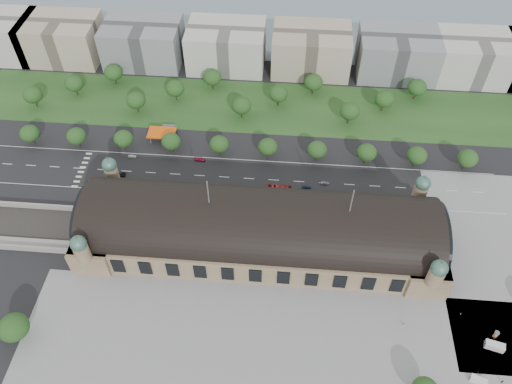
# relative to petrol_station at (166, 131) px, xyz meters

# --- Properties ---
(ground) EXTENTS (900.00, 900.00, 0.00)m
(ground) POSITION_rel_petrol_station_xyz_m (53.91, -65.28, -2.95)
(ground) COLOR black
(ground) RESTS_ON ground
(station) EXTENTS (150.00, 48.40, 44.30)m
(station) POSITION_rel_petrol_station_xyz_m (53.91, -65.28, 7.33)
(station) COLOR #9D8262
(station) RESTS_ON ground
(track_cutting) EXTENTS (70.00, 24.00, 3.10)m
(track_cutting) POSITION_rel_petrol_station_xyz_m (-56.09, -67.49, -2.25)
(track_cutting) COLOR black
(track_cutting) RESTS_ON ground
(plaza_south) EXTENTS (190.00, 48.00, 0.12)m
(plaza_south) POSITION_rel_petrol_station_xyz_m (63.91, -109.28, -2.95)
(plaza_south) COLOR gray
(plaza_south) RESTS_ON ground
(plaza_east) EXTENTS (56.00, 100.00, 0.12)m
(plaza_east) POSITION_rel_petrol_station_xyz_m (156.91, -65.28, -2.95)
(plaza_east) COLOR gray
(plaza_east) RESTS_ON ground
(road_slab) EXTENTS (260.00, 26.00, 0.10)m
(road_slab) POSITION_rel_petrol_station_xyz_m (33.91, -27.28, -2.95)
(road_slab) COLOR black
(road_slab) RESTS_ON ground
(grass_belt) EXTENTS (300.00, 45.00, 0.10)m
(grass_belt) POSITION_rel_petrol_station_xyz_m (38.91, 27.72, -2.95)
(grass_belt) COLOR #224A1D
(grass_belt) RESTS_ON ground
(petrol_station) EXTENTS (14.00, 13.00, 5.05)m
(petrol_station) POSITION_rel_petrol_station_xyz_m (0.00, 0.00, 0.00)
(petrol_station) COLOR #E5570D
(petrol_station) RESTS_ON ground
(office_1) EXTENTS (45.00, 32.00, 24.00)m
(office_1) POSITION_rel_petrol_station_xyz_m (-76.09, 67.72, 9.05)
(office_1) COLOR tan
(office_1) RESTS_ON ground
(office_2) EXTENTS (45.00, 32.00, 24.00)m
(office_2) POSITION_rel_petrol_station_xyz_m (-26.09, 67.72, 9.05)
(office_2) COLOR gray
(office_2) RESTS_ON ground
(office_3) EXTENTS (45.00, 32.00, 24.00)m
(office_3) POSITION_rel_petrol_station_xyz_m (23.91, 67.72, 9.05)
(office_3) COLOR #B7B5AE
(office_3) RESTS_ON ground
(office_4) EXTENTS (45.00, 32.00, 24.00)m
(office_4) POSITION_rel_petrol_station_xyz_m (73.91, 67.72, 9.05)
(office_4) COLOR tan
(office_4) RESTS_ON ground
(office_5) EXTENTS (45.00, 32.00, 24.00)m
(office_5) POSITION_rel_petrol_station_xyz_m (123.91, 67.72, 9.05)
(office_5) COLOR gray
(office_5) RESTS_ON ground
(office_6) EXTENTS (45.00, 32.00, 24.00)m
(office_6) POSITION_rel_petrol_station_xyz_m (168.91, 67.72, 9.05)
(office_6) COLOR #B7B5AE
(office_6) RESTS_ON ground
(tree_row_0) EXTENTS (9.60, 9.60, 11.52)m
(tree_row_0) POSITION_rel_petrol_station_xyz_m (-66.09, -12.28, 4.48)
(tree_row_0) COLOR #2D2116
(tree_row_0) RESTS_ON ground
(tree_row_1) EXTENTS (9.60, 9.60, 11.52)m
(tree_row_1) POSITION_rel_petrol_station_xyz_m (-42.09, -12.28, 4.48)
(tree_row_1) COLOR #2D2116
(tree_row_1) RESTS_ON ground
(tree_row_2) EXTENTS (9.60, 9.60, 11.52)m
(tree_row_2) POSITION_rel_petrol_station_xyz_m (-18.09, -12.28, 4.48)
(tree_row_2) COLOR #2D2116
(tree_row_2) RESTS_ON ground
(tree_row_3) EXTENTS (9.60, 9.60, 11.52)m
(tree_row_3) POSITION_rel_petrol_station_xyz_m (5.91, -12.28, 4.48)
(tree_row_3) COLOR #2D2116
(tree_row_3) RESTS_ON ground
(tree_row_4) EXTENTS (9.60, 9.60, 11.52)m
(tree_row_4) POSITION_rel_petrol_station_xyz_m (29.91, -12.28, 4.48)
(tree_row_4) COLOR #2D2116
(tree_row_4) RESTS_ON ground
(tree_row_5) EXTENTS (9.60, 9.60, 11.52)m
(tree_row_5) POSITION_rel_petrol_station_xyz_m (53.91, -12.28, 4.48)
(tree_row_5) COLOR #2D2116
(tree_row_5) RESTS_ON ground
(tree_row_6) EXTENTS (9.60, 9.60, 11.52)m
(tree_row_6) POSITION_rel_petrol_station_xyz_m (77.91, -12.28, 4.48)
(tree_row_6) COLOR #2D2116
(tree_row_6) RESTS_ON ground
(tree_row_7) EXTENTS (9.60, 9.60, 11.52)m
(tree_row_7) POSITION_rel_petrol_station_xyz_m (101.91, -12.28, 4.48)
(tree_row_7) COLOR #2D2116
(tree_row_7) RESTS_ON ground
(tree_row_8) EXTENTS (9.60, 9.60, 11.52)m
(tree_row_8) POSITION_rel_petrol_station_xyz_m (125.91, -12.28, 4.48)
(tree_row_8) COLOR #2D2116
(tree_row_8) RESTS_ON ground
(tree_row_9) EXTENTS (9.60, 9.60, 11.52)m
(tree_row_9) POSITION_rel_petrol_station_xyz_m (149.91, -12.28, 4.48)
(tree_row_9) COLOR #2D2116
(tree_row_9) RESTS_ON ground
(tree_belt_0) EXTENTS (10.40, 10.40, 12.48)m
(tree_belt_0) POSITION_rel_petrol_station_xyz_m (-76.09, 17.72, 5.10)
(tree_belt_0) COLOR #2D2116
(tree_belt_0) RESTS_ON ground
(tree_belt_1) EXTENTS (10.40, 10.40, 12.48)m
(tree_belt_1) POSITION_rel_petrol_station_xyz_m (-57.09, 29.72, 5.10)
(tree_belt_1) COLOR #2D2116
(tree_belt_1) RESTS_ON ground
(tree_belt_2) EXTENTS (10.40, 10.40, 12.48)m
(tree_belt_2) POSITION_rel_petrol_station_xyz_m (-38.09, 41.72, 5.10)
(tree_belt_2) COLOR #2D2116
(tree_belt_2) RESTS_ON ground
(tree_belt_3) EXTENTS (10.40, 10.40, 12.48)m
(tree_belt_3) POSITION_rel_petrol_station_xyz_m (-19.09, 17.72, 5.10)
(tree_belt_3) COLOR #2D2116
(tree_belt_3) RESTS_ON ground
(tree_belt_4) EXTENTS (10.40, 10.40, 12.48)m
(tree_belt_4) POSITION_rel_petrol_station_xyz_m (-0.09, 29.72, 5.10)
(tree_belt_4) COLOR #2D2116
(tree_belt_4) RESTS_ON ground
(tree_belt_5) EXTENTS (10.40, 10.40, 12.48)m
(tree_belt_5) POSITION_rel_petrol_station_xyz_m (18.91, 41.72, 5.10)
(tree_belt_5) COLOR #2D2116
(tree_belt_5) RESTS_ON ground
(tree_belt_6) EXTENTS (10.40, 10.40, 12.48)m
(tree_belt_6) POSITION_rel_petrol_station_xyz_m (37.91, 17.72, 5.10)
(tree_belt_6) COLOR #2D2116
(tree_belt_6) RESTS_ON ground
(tree_belt_7) EXTENTS (10.40, 10.40, 12.48)m
(tree_belt_7) POSITION_rel_petrol_station_xyz_m (56.91, 29.72, 5.10)
(tree_belt_7) COLOR #2D2116
(tree_belt_7) RESTS_ON ground
(tree_belt_8) EXTENTS (10.40, 10.40, 12.48)m
(tree_belt_8) POSITION_rel_petrol_station_xyz_m (75.91, 41.72, 5.10)
(tree_belt_8) COLOR #2D2116
(tree_belt_8) RESTS_ON ground
(tree_belt_9) EXTENTS (10.40, 10.40, 12.48)m
(tree_belt_9) POSITION_rel_petrol_station_xyz_m (94.91, 17.72, 5.10)
(tree_belt_9) COLOR #2D2116
(tree_belt_9) RESTS_ON ground
(tree_belt_10) EXTENTS (10.40, 10.40, 12.48)m
(tree_belt_10) POSITION_rel_petrol_station_xyz_m (113.91, 29.72, 5.10)
(tree_belt_10) COLOR #2D2116
(tree_belt_10) RESTS_ON ground
(tree_belt_11) EXTENTS (10.40, 10.40, 12.48)m
(tree_belt_11) POSITION_rel_petrol_station_xyz_m (132.91, 41.72, 5.10)
(tree_belt_11) COLOR #2D2116
(tree_belt_11) RESTS_ON ground
(tree_plaza_sw) EXTENTS (11.00, 11.00, 12.73)m
(tree_plaza_sw) POSITION_rel_petrol_station_xyz_m (-31.09, -115.28, 5.10)
(tree_plaza_sw) COLOR #2D2116
(tree_plaza_sw) RESTS_ON ground
(traffic_car_1) EXTENTS (3.92, 1.42, 1.28)m
(traffic_car_1) POSITION_rel_petrol_station_xyz_m (-13.70, -17.41, -2.31)
(traffic_car_1) COLOR #9A9EA2
(traffic_car_1) RESTS_ON ground
(traffic_car_2) EXTENTS (5.54, 2.58, 1.54)m
(traffic_car_2) POSITION_rel_petrol_station_xyz_m (-16.46, -30.28, -2.18)
(traffic_car_2) COLOR black
(traffic_car_2) RESTS_ON ground
(traffic_car_3) EXTENTS (5.32, 2.51, 1.50)m
(traffic_car_3) POSITION_rel_petrol_station_xyz_m (20.54, -16.87, -2.20)
(traffic_car_3) COLOR maroon
(traffic_car_3) RESTS_ON ground
(traffic_car_4) EXTENTS (4.36, 2.22, 1.42)m
(traffic_car_4) POSITION_rel_petrol_station_xyz_m (73.47, -31.43, -2.24)
(traffic_car_4) COLOR #192447
(traffic_car_4) RESTS_ON ground
(traffic_car_5) EXTENTS (3.96, 1.65, 1.27)m
(traffic_car_5) POSITION_rel_petrol_station_xyz_m (82.11, -27.90, -2.31)
(traffic_car_5) COLOR slate
(traffic_car_5) RESTS_ON ground
(traffic_car_6) EXTENTS (6.06, 3.38, 1.60)m
(traffic_car_6) POSITION_rel_petrol_station_xyz_m (125.97, -33.16, -2.15)
(traffic_car_6) COLOR silver
(traffic_car_6) RESTS_ON ground
(parked_car_0) EXTENTS (4.43, 3.36, 1.40)m
(parked_car_0) POSITION_rel_petrol_station_xyz_m (-19.09, -40.28, -2.25)
(parked_car_0) COLOR black
(parked_car_0) RESTS_ON ground
(parked_car_1) EXTENTS (5.33, 4.45, 1.35)m
(parked_car_1) POSITION_rel_petrol_station_xyz_m (-11.38, -41.49, -2.27)
(parked_car_1) COLOR maroon
(parked_car_1) RESTS_ON ground
(parked_car_2) EXTENTS (4.78, 3.42, 1.29)m
(parked_car_2) POSITION_rel_petrol_station_xyz_m (-19.29, -40.28, -2.31)
(parked_car_2) COLOR #171D42
(parked_car_2) RESTS_ON ground
(parked_car_3) EXTENTS (4.93, 4.57, 1.64)m
(parked_car_3) POSITION_rel_petrol_station_xyz_m (-0.17, -40.28, -2.13)
(parked_car_3) COLOR #4F5056
(parked_car_3) RESTS_ON ground
(parked_car_4) EXTENTS (5.17, 3.44, 1.61)m
(parked_car_4) POSITION_rel_petrol_station_xyz_m (9.70, -44.28, -2.14)
(parked_car_4) COLOR silver
(parked_car_4) RESTS_ON ground
(parked_car_5) EXTENTS (5.37, 4.92, 1.39)m
(parked_car_5) POSITION_rel_petrol_station_xyz_m (13.47, -41.49, -2.25)
(parked_car_5) COLOR gray
(parked_car_5) RESTS_ON ground
(parked_car_6) EXTENTS (4.98, 3.62, 1.34)m
(parked_car_6) POSITION_rel_petrol_station_xyz_m (35.57, -40.35, -2.28)
(parked_car_6) COLOR black
(parked_car_6) RESTS_ON ground
(bus_west) EXTENTS (11.78, 2.90, 3.27)m
(bus_west) POSITION_rel_petrol_station_xyz_m (60.65, -34.33, -1.31)
(bus_west) COLOR red
(bus_west) RESTS_ON ground
(bus_mid) EXTENTS (10.85, 3.20, 2.98)m
(bus_mid) POSITION_rel_petrol_station_xyz_m (62.12, -38.28, -1.46)
(bus_mid) COLOR white
(bus_mid) RESTS_ON ground
(bus_east) EXTENTS (13.54, 3.57, 3.75)m
(bus_east) POSITION_rel_petrol_station_xyz_m (76.25, -38.28, -1.08)
(bus_east) COLOR beige
(bus_east) RESTS_ON ground
(van_east) EXTENTS (7.24, 4.29, 2.94)m
(van_east) POSITION_rel_petrol_station_xyz_m (142.78, -104.89, -1.54)
(van_east) COLOR silver
(van_east) RESTS_ON ground
(van_south) EXTENTS (6.08, 4.14, 2.45)m
(van_south) POSITION_rel_petrol_station_xyz_m (134.41, -118.16, -1.78)
(van_south) COLOR silver
(van_south) RESTS_ON ground
(advertising_column) EXTENTS (1.81, 1.81, 3.43)m
(advertising_column) POSITION_rel_petrol_station_xyz_m (144.51, -100.51, -1.17)
(advertising_column) COLOR #C3304D
(advertising_column) RESTS_ON ground
(pedestrian_0) EXTENTS (0.92, 0.69, 1.66)m
(pedestrian_0) POSITION_rel_petrol_station_xyz_m (111.24, -98.61, -2.12)
(pedestrian_0) COLOR gray
(pedestrian_0) RESTS_ON ground
(pedestrian_2) EXTENTS (0.72, 0.87, 1.56)m
(pedestrian_2) POSITION_rel_petrol_station_xyz_m (133.62, -92.30, -2.17)
(pedestrian_2) COLOR gray
(pedestrian_2) RESTS_ON ground
(pedestrian_3) EXTENTS (1.18, 0.65, 1.93)m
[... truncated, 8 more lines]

